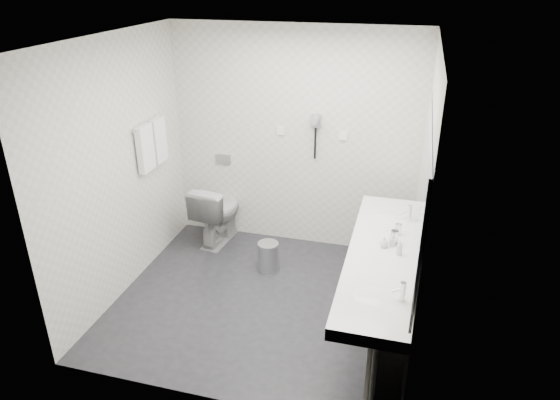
% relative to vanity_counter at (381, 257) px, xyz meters
% --- Properties ---
extents(floor, '(2.80, 2.80, 0.00)m').
position_rel_vanity_counter_xyz_m(floor, '(-1.12, 0.20, -0.80)').
color(floor, '#25252A').
rests_on(floor, ground).
extents(ceiling, '(2.80, 2.80, 0.00)m').
position_rel_vanity_counter_xyz_m(ceiling, '(-1.12, 0.20, 1.70)').
color(ceiling, white).
rests_on(ceiling, wall_back).
extents(wall_back, '(2.80, 0.00, 2.80)m').
position_rel_vanity_counter_xyz_m(wall_back, '(-1.12, 1.50, 0.45)').
color(wall_back, silver).
rests_on(wall_back, floor).
extents(wall_front, '(2.80, 0.00, 2.80)m').
position_rel_vanity_counter_xyz_m(wall_front, '(-1.12, -1.10, 0.45)').
color(wall_front, silver).
rests_on(wall_front, floor).
extents(wall_left, '(0.00, 2.60, 2.60)m').
position_rel_vanity_counter_xyz_m(wall_left, '(-2.52, 0.20, 0.45)').
color(wall_left, silver).
rests_on(wall_left, floor).
extents(wall_right, '(0.00, 2.60, 2.60)m').
position_rel_vanity_counter_xyz_m(wall_right, '(0.27, 0.20, 0.45)').
color(wall_right, silver).
rests_on(wall_right, floor).
extents(vanity_counter, '(0.55, 2.20, 0.10)m').
position_rel_vanity_counter_xyz_m(vanity_counter, '(0.00, 0.00, 0.00)').
color(vanity_counter, white).
rests_on(vanity_counter, floor).
extents(vanity_panel, '(0.03, 2.15, 0.75)m').
position_rel_vanity_counter_xyz_m(vanity_panel, '(0.02, 0.00, -0.42)').
color(vanity_panel, gray).
rests_on(vanity_panel, floor).
extents(vanity_post_near, '(0.06, 0.06, 0.75)m').
position_rel_vanity_counter_xyz_m(vanity_post_near, '(0.05, -1.04, -0.42)').
color(vanity_post_near, silver).
rests_on(vanity_post_near, floor).
extents(vanity_post_far, '(0.06, 0.06, 0.75)m').
position_rel_vanity_counter_xyz_m(vanity_post_far, '(0.05, 1.04, -0.42)').
color(vanity_post_far, silver).
rests_on(vanity_post_far, floor).
extents(mirror, '(0.02, 2.20, 1.05)m').
position_rel_vanity_counter_xyz_m(mirror, '(0.26, 0.00, 0.65)').
color(mirror, '#B2BCC6').
rests_on(mirror, wall_right).
extents(basin_near, '(0.40, 0.31, 0.05)m').
position_rel_vanity_counter_xyz_m(basin_near, '(0.00, -0.65, 0.04)').
color(basin_near, white).
rests_on(basin_near, vanity_counter).
extents(basin_far, '(0.40, 0.31, 0.05)m').
position_rel_vanity_counter_xyz_m(basin_far, '(0.00, 0.65, 0.04)').
color(basin_far, white).
rests_on(basin_far, vanity_counter).
extents(faucet_near, '(0.04, 0.04, 0.15)m').
position_rel_vanity_counter_xyz_m(faucet_near, '(0.19, -0.65, 0.12)').
color(faucet_near, silver).
rests_on(faucet_near, vanity_counter).
extents(faucet_far, '(0.04, 0.04, 0.15)m').
position_rel_vanity_counter_xyz_m(faucet_far, '(0.19, 0.65, 0.12)').
color(faucet_far, silver).
rests_on(faucet_far, vanity_counter).
extents(soap_bottle_a, '(0.06, 0.06, 0.10)m').
position_rel_vanity_counter_xyz_m(soap_bottle_a, '(0.08, 0.12, 0.10)').
color(soap_bottle_a, silver).
rests_on(soap_bottle_a, vanity_counter).
extents(soap_bottle_b, '(0.10, 0.10, 0.09)m').
position_rel_vanity_counter_xyz_m(soap_bottle_b, '(0.01, 0.08, 0.10)').
color(soap_bottle_b, silver).
rests_on(soap_bottle_b, vanity_counter).
extents(soap_bottle_c, '(0.06, 0.06, 0.13)m').
position_rel_vanity_counter_xyz_m(soap_bottle_c, '(0.14, -0.01, 0.12)').
color(soap_bottle_c, silver).
rests_on(soap_bottle_c, vanity_counter).
extents(glass_left, '(0.08, 0.08, 0.12)m').
position_rel_vanity_counter_xyz_m(glass_left, '(0.09, 0.17, 0.11)').
color(glass_left, silver).
rests_on(glass_left, vanity_counter).
extents(glass_right, '(0.07, 0.07, 0.10)m').
position_rel_vanity_counter_xyz_m(glass_right, '(0.11, 0.34, 0.10)').
color(glass_right, silver).
rests_on(glass_right, vanity_counter).
extents(toilet, '(0.49, 0.77, 0.74)m').
position_rel_vanity_counter_xyz_m(toilet, '(-1.98, 1.23, -0.43)').
color(toilet, white).
rests_on(toilet, floor).
extents(flush_plate, '(0.18, 0.02, 0.12)m').
position_rel_vanity_counter_xyz_m(flush_plate, '(-1.98, 1.49, 0.15)').
color(flush_plate, '#B2B5BA').
rests_on(flush_plate, wall_back).
extents(pedal_bin, '(0.30, 0.30, 0.32)m').
position_rel_vanity_counter_xyz_m(pedal_bin, '(-1.22, 0.75, -0.64)').
color(pedal_bin, '#B2B5BA').
rests_on(pedal_bin, floor).
extents(bin_lid, '(0.23, 0.23, 0.02)m').
position_rel_vanity_counter_xyz_m(bin_lid, '(-1.22, 0.75, -0.48)').
color(bin_lid, '#B2B5BA').
rests_on(bin_lid, pedal_bin).
extents(towel_rail, '(0.02, 0.62, 0.02)m').
position_rel_vanity_counter_xyz_m(towel_rail, '(-2.47, 0.75, 0.75)').
color(towel_rail, silver).
rests_on(towel_rail, wall_left).
extents(towel_near, '(0.07, 0.24, 0.48)m').
position_rel_vanity_counter_xyz_m(towel_near, '(-2.46, 0.61, 0.53)').
color(towel_near, white).
rests_on(towel_near, towel_rail).
extents(towel_far, '(0.07, 0.24, 0.48)m').
position_rel_vanity_counter_xyz_m(towel_far, '(-2.46, 0.89, 0.53)').
color(towel_far, white).
rests_on(towel_far, towel_rail).
extents(dryer_cradle, '(0.10, 0.04, 0.14)m').
position_rel_vanity_counter_xyz_m(dryer_cradle, '(-0.88, 1.47, 0.70)').
color(dryer_cradle, gray).
rests_on(dryer_cradle, wall_back).
extents(dryer_barrel, '(0.08, 0.14, 0.08)m').
position_rel_vanity_counter_xyz_m(dryer_barrel, '(-0.88, 1.40, 0.73)').
color(dryer_barrel, gray).
rests_on(dryer_barrel, dryer_cradle).
extents(dryer_cord, '(0.02, 0.02, 0.35)m').
position_rel_vanity_counter_xyz_m(dryer_cord, '(-0.88, 1.46, 0.45)').
color(dryer_cord, black).
rests_on(dryer_cord, dryer_cradle).
extents(switch_plate_a, '(0.09, 0.02, 0.09)m').
position_rel_vanity_counter_xyz_m(switch_plate_a, '(-1.27, 1.49, 0.55)').
color(switch_plate_a, white).
rests_on(switch_plate_a, wall_back).
extents(switch_plate_b, '(0.09, 0.02, 0.09)m').
position_rel_vanity_counter_xyz_m(switch_plate_b, '(-0.57, 1.49, 0.55)').
color(switch_plate_b, white).
rests_on(switch_plate_b, wall_back).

